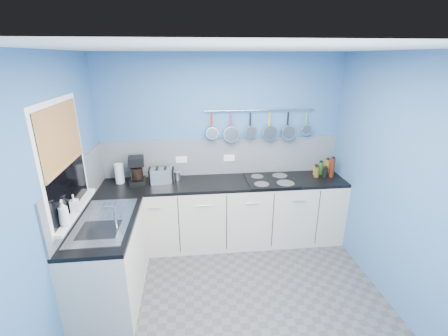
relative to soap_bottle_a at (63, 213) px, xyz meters
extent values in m
cube|color=#47474C|center=(1.53, 0.01, -1.18)|extent=(3.20, 3.00, 0.02)
cube|color=white|center=(1.53, 0.01, 1.34)|extent=(3.20, 3.00, 0.02)
cube|color=#3C68A1|center=(1.53, 1.52, 0.08)|extent=(3.20, 0.02, 2.50)
cube|color=#3C68A1|center=(1.53, -1.50, 0.08)|extent=(3.20, 0.02, 2.50)
cube|color=#3C68A1|center=(-0.08, 0.01, 0.08)|extent=(0.02, 3.00, 2.50)
cube|color=#3C68A1|center=(3.14, 0.01, 0.08)|extent=(0.02, 3.00, 2.50)
cube|color=#8F929E|center=(1.53, 1.50, -0.02)|extent=(3.20, 0.02, 0.50)
cube|color=#8F929E|center=(-0.06, 0.61, -0.02)|extent=(0.02, 1.80, 0.50)
cube|color=beige|center=(1.53, 1.21, -0.74)|extent=(3.20, 0.60, 0.86)
cube|color=black|center=(1.53, 1.21, -0.29)|extent=(3.20, 0.60, 0.04)
cube|color=beige|center=(0.23, 0.31, -0.74)|extent=(0.60, 1.20, 0.86)
cube|color=black|center=(0.23, 0.31, -0.29)|extent=(0.60, 1.20, 0.04)
cube|color=white|center=(-0.05, 0.31, 0.38)|extent=(0.01, 1.00, 1.10)
cube|color=black|center=(-0.04, 0.31, 0.38)|extent=(0.01, 0.90, 1.00)
cube|color=#945C3A|center=(-0.03, 0.31, 0.61)|extent=(0.01, 0.90, 0.55)
cube|color=white|center=(-0.02, 0.31, -0.13)|extent=(0.10, 0.98, 0.03)
cube|color=silver|center=(0.23, 0.31, -0.27)|extent=(0.50, 0.95, 0.01)
cube|color=white|center=(0.98, 1.49, -0.04)|extent=(0.15, 0.01, 0.09)
cube|color=white|center=(1.63, 1.49, -0.04)|extent=(0.15, 0.01, 0.09)
cylinder|color=silver|center=(2.03, 1.46, 0.61)|extent=(1.45, 0.02, 0.02)
imported|color=white|center=(0.00, 0.00, 0.00)|extent=(0.12, 0.12, 0.24)
imported|color=white|center=(0.00, 0.25, -0.03)|extent=(0.10, 0.10, 0.17)
cylinder|color=white|center=(0.19, 1.31, -0.14)|extent=(0.12, 0.12, 0.26)
cube|color=silver|center=(0.73, 1.27, -0.17)|extent=(0.32, 0.22, 0.19)
cylinder|color=silver|center=(0.92, 1.32, -0.21)|extent=(0.10, 0.10, 0.12)
cube|color=black|center=(2.15, 1.18, -0.26)|extent=(0.65, 0.57, 0.01)
cylinder|color=#8C5914|center=(2.98, 1.34, -0.17)|extent=(0.07, 0.07, 0.21)
cylinder|color=#265919|center=(2.88, 1.33, -0.18)|extent=(0.06, 0.06, 0.18)
cylinder|color=olive|center=(2.81, 1.33, -0.21)|extent=(0.07, 0.07, 0.12)
cylinder|color=#4C190C|center=(2.99, 1.22, -0.14)|extent=(0.06, 0.06, 0.26)
cylinder|color=black|center=(2.90, 1.22, -0.20)|extent=(0.07, 0.07, 0.13)
cylinder|color=brown|center=(2.79, 1.24, -0.20)|extent=(0.06, 0.06, 0.14)
camera|label=1|loc=(1.12, -2.53, 1.28)|focal=24.90mm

